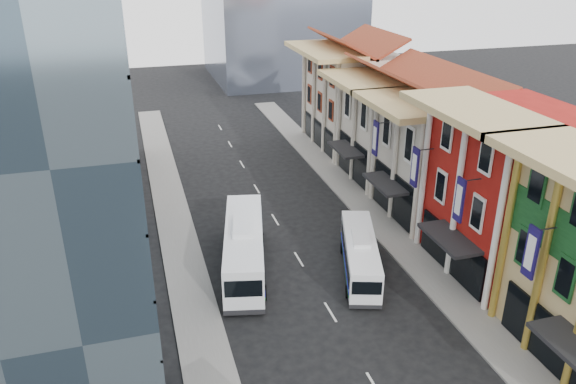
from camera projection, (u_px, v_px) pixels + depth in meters
name	position (u px, v px, depth m)	size (l,w,h in m)	color
sidewalk_right	(400.00, 243.00, 45.00)	(3.00, 90.00, 0.15)	slate
sidewalk_left	(187.00, 275.00, 40.66)	(3.00, 90.00, 0.15)	slate
shophouse_red	(510.00, 192.00, 39.61)	(8.00, 10.00, 12.00)	#A11812
shophouse_cream_near	(439.00, 160.00, 48.35)	(8.00, 9.00, 10.00)	beige
shophouse_cream_mid	(393.00, 130.00, 56.25)	(8.00, 9.00, 10.00)	beige
shophouse_cream_far	(353.00, 99.00, 65.26)	(8.00, 12.00, 11.00)	beige
office_tower	(13.00, 89.00, 29.80)	(12.00, 26.00, 30.00)	#374957
office_block_far	(77.00, 116.00, 53.49)	(10.00, 18.00, 14.00)	gray
bus_left_far	(244.00, 247.00, 40.72)	(2.78, 11.87, 3.81)	white
bus_right	(360.00, 255.00, 40.49)	(2.24, 9.55, 3.06)	white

